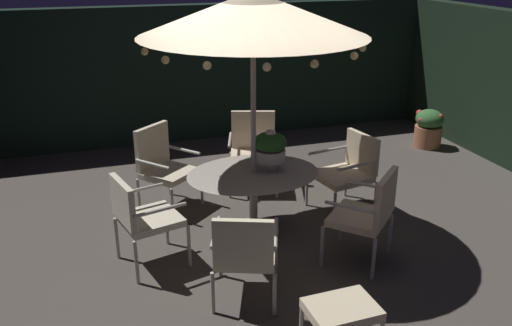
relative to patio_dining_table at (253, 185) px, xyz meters
The scene contains 13 objects.
ground_plane 0.61m from the patio_dining_table, 64.13° to the right, with size 8.59×7.62×0.02m, color #48413B.
hedge_backdrop_rear 3.54m from the patio_dining_table, 88.78° to the left, with size 8.59×0.30×2.18m, color black.
patio_dining_table is the anchor object (origin of this frame).
patio_umbrella 1.81m from the patio_dining_table, 26.30° to the left, with size 2.30×2.30×2.68m.
centerpiece_planter 0.46m from the patio_dining_table, ahead, with size 0.36×0.36×0.46m.
patio_chair_north 1.30m from the patio_dining_table, 110.90° to the right, with size 0.74×0.77×0.91m.
patio_chair_northeast 1.30m from the patio_dining_table, 46.12° to the right, with size 0.82×0.82×0.98m.
patio_chair_east 1.30m from the patio_dining_table, 10.50° to the left, with size 0.73×0.72×0.93m.
patio_chair_southeast 1.31m from the patio_dining_table, 72.55° to the left, with size 0.79×0.77×0.99m.
patio_chair_south 1.31m from the patio_dining_table, 130.20° to the left, with size 0.81×0.80×1.01m.
patio_chair_southwest 1.30m from the patio_dining_table, 165.41° to the right, with size 0.70×0.70×0.96m.
ottoman_footrest 2.03m from the patio_dining_table, 87.42° to the right, with size 0.56×0.43×0.38m.
potted_plant_left_far 4.02m from the patio_dining_table, 27.92° to the left, with size 0.45×0.44×0.61m.
Camera 1 is at (-1.71, -5.02, 2.97)m, focal length 38.10 mm.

